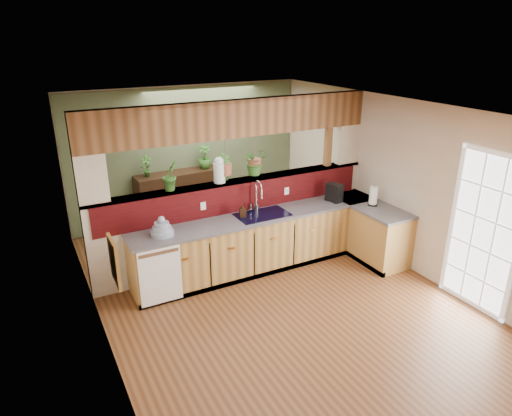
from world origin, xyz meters
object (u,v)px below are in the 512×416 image
soap_dispenser (243,210)px  paper_towel (373,196)px  glass_jar (219,170)px  coffee_maker (335,193)px  shelving_console (180,200)px  dish_stack (162,229)px  faucet (257,195)px

soap_dispenser → paper_towel: 2.14m
paper_towel → glass_jar: (-2.30, 0.85, 0.54)m
coffee_maker → shelving_console: size_ratio=0.18×
soap_dispenser → coffee_maker: bearing=-3.5°
soap_dispenser → shelving_console: 2.28m
soap_dispenser → glass_jar: size_ratio=0.53×
paper_towel → shelving_console: size_ratio=0.20×
glass_jar → soap_dispenser: bearing=-53.7°
paper_towel → shelving_console: 3.63m
dish_stack → paper_towel: size_ratio=0.96×
soap_dispenser → coffee_maker: 1.64m
faucet → shelving_console: size_ratio=0.31×
paper_towel → soap_dispenser: bearing=165.5°
paper_towel → glass_jar: size_ratio=0.85×
faucet → dish_stack: bearing=-173.9°
dish_stack → shelving_console: (1.03, 2.29, -0.49)m
coffee_maker → glass_jar: glass_jar is taller
soap_dispenser → glass_jar: 0.70m
coffee_maker → shelving_console: coffee_maker is taller
faucet → glass_jar: 0.70m
faucet → shelving_console: bearing=104.3°
paper_towel → glass_jar: 2.51m
faucet → shelving_console: (-0.54, 2.12, -0.67)m
soap_dispenser → paper_towel: (2.07, -0.54, 0.05)m
paper_towel → coffee_maker: bearing=135.1°
dish_stack → shelving_console: bearing=65.8°
soap_dispenser → shelving_console: (-0.24, 2.21, -0.50)m
dish_stack → coffee_maker: bearing=-0.4°
shelving_console → soap_dispenser: bearing=-87.1°
glass_jar → shelving_console: bearing=90.4°
coffee_maker → glass_jar: 1.98m
dish_stack → glass_jar: glass_jar is taller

